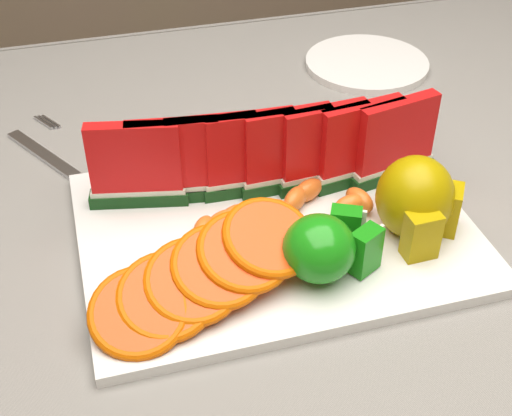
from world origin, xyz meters
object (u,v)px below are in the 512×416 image
at_px(pear_cluster, 417,200).
at_px(fork, 50,156).
at_px(apple_cluster, 326,247).
at_px(side_plate, 367,63).
at_px(platter, 276,230).

distance_m(pear_cluster, fork, 0.44).
bearing_deg(apple_cluster, side_plate, 62.10).
bearing_deg(platter, pear_cluster, -18.43).
xyz_separation_m(side_plate, fork, (-0.46, -0.12, -0.00)).
bearing_deg(fork, apple_cluster, -50.32).
xyz_separation_m(apple_cluster, fork, (-0.24, 0.29, -0.04)).
height_order(apple_cluster, side_plate, apple_cluster).
distance_m(platter, pear_cluster, 0.15).
height_order(side_plate, fork, side_plate).
xyz_separation_m(apple_cluster, side_plate, (0.22, 0.41, -0.04)).
relative_size(platter, apple_cluster, 3.96).
height_order(platter, fork, platter).
bearing_deg(side_plate, fork, -165.49).
relative_size(apple_cluster, pear_cluster, 0.97).
xyz_separation_m(pear_cluster, fork, (-0.35, 0.26, -0.05)).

